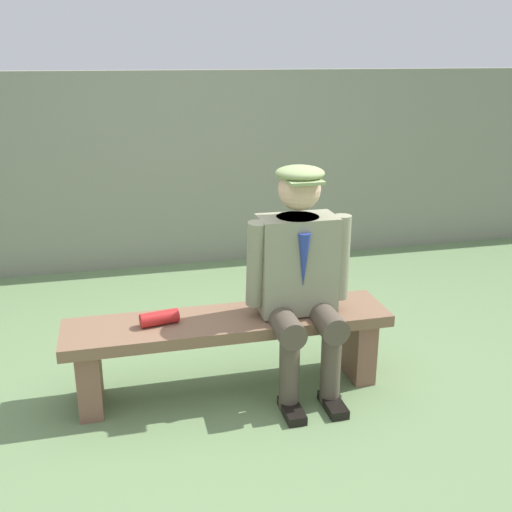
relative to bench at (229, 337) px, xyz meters
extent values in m
plane|color=#648152|center=(0.00, 0.00, -0.33)|extent=(30.00, 30.00, 0.00)
cube|color=brown|center=(0.00, 0.00, 0.09)|extent=(1.82, 0.40, 0.07)
cube|color=brown|center=(-0.77, 0.00, -0.13)|extent=(0.12, 0.34, 0.38)
cube|color=brown|center=(0.77, 0.00, -0.13)|extent=(0.12, 0.34, 0.38)
cube|color=gray|center=(-0.39, 0.00, 0.41)|extent=(0.43, 0.24, 0.55)
cylinder|color=#1E2338|center=(-0.39, 0.00, 0.65)|extent=(0.24, 0.24, 0.06)
cone|color=navy|center=(-0.39, 0.12, 0.47)|extent=(0.07, 0.07, 0.30)
sphere|color=#DBAD8C|center=(-0.39, 0.02, 0.84)|extent=(0.23, 0.23, 0.23)
ellipsoid|color=#879A60|center=(-0.39, 0.02, 0.92)|extent=(0.26, 0.26, 0.08)
cube|color=#879A60|center=(-0.39, 0.12, 0.89)|extent=(0.18, 0.10, 0.02)
cylinder|color=#4E4437|center=(-0.51, 0.14, 0.13)|extent=(0.15, 0.42, 0.15)
cylinder|color=#4E4437|center=(-0.51, 0.28, -0.10)|extent=(0.11, 0.11, 0.46)
cube|color=black|center=(-0.51, 0.34, -0.30)|extent=(0.10, 0.24, 0.05)
cylinder|color=gray|center=(-0.63, 0.04, 0.44)|extent=(0.11, 0.11, 0.48)
cylinder|color=#4E4437|center=(-0.27, 0.14, 0.13)|extent=(0.15, 0.42, 0.15)
cylinder|color=#4E4437|center=(-0.27, 0.28, -0.10)|extent=(0.11, 0.11, 0.46)
cube|color=black|center=(-0.27, 0.34, -0.30)|extent=(0.10, 0.24, 0.05)
cylinder|color=gray|center=(-0.14, 0.04, 0.44)|extent=(0.11, 0.16, 0.49)
cylinder|color=#B21E1E|center=(0.38, 0.00, 0.16)|extent=(0.22, 0.11, 0.08)
cube|color=gray|center=(0.00, -2.35, 0.53)|extent=(12.00, 0.24, 1.71)
camera|label=1|loc=(0.57, 2.99, 1.52)|focal=41.94mm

